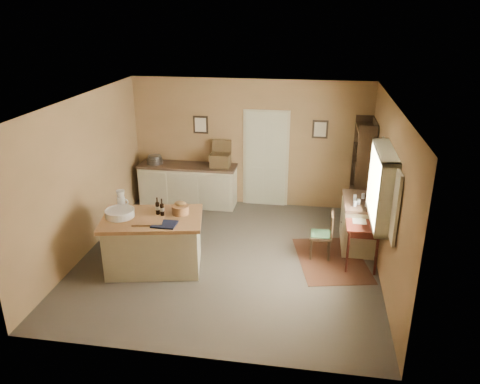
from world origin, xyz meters
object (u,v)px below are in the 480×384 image
object	(u,v)px
sideboard	(189,183)
shelving_unit	(364,172)
writing_desk	(362,226)
right_cabinet	(358,223)
desk_chair	(321,236)
work_island	(153,241)

from	to	relation	value
sideboard	shelving_unit	xyz separation A→B (m)	(3.64, -0.20, 0.54)
writing_desk	right_cabinet	xyz separation A→B (m)	(-0.00, 0.57, -0.21)
sideboard	shelving_unit	bearing A→B (deg)	-3.14
desk_chair	right_cabinet	world-z (taller)	right_cabinet
work_island	sideboard	bearing A→B (deg)	81.35
sideboard	right_cabinet	distance (m)	3.76
writing_desk	desk_chair	xyz separation A→B (m)	(-0.65, 0.07, -0.27)
sideboard	writing_desk	size ratio (longest dim) A/B	2.42
right_cabinet	sideboard	bearing A→B (deg)	158.09
right_cabinet	shelving_unit	bearing A→B (deg)	82.72
work_island	shelving_unit	world-z (taller)	shelving_unit
desk_chair	right_cabinet	bearing A→B (deg)	37.21
work_island	sideboard	xyz separation A→B (m)	(-0.13, 2.69, -0.00)
sideboard	right_cabinet	size ratio (longest dim) A/B	2.04
work_island	shelving_unit	xyz separation A→B (m)	(3.51, 2.49, 0.54)
work_island	shelving_unit	bearing A→B (deg)	23.96
shelving_unit	desk_chair	bearing A→B (deg)	-115.39
work_island	desk_chair	world-z (taller)	work_island
sideboard	desk_chair	distance (m)	3.42
work_island	sideboard	size ratio (longest dim) A/B	0.84
writing_desk	shelving_unit	world-z (taller)	shelving_unit
desk_chair	writing_desk	bearing A→B (deg)	-6.17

